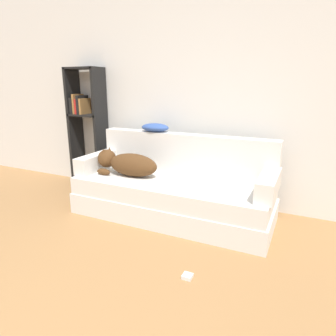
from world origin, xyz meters
name	(u,v)px	position (x,y,z in m)	size (l,w,h in m)	color
wall_back	(189,81)	(0.00, 2.99, 1.35)	(7.95, 0.06, 2.70)	silver
couch	(172,198)	(0.07, 2.39, 0.19)	(2.00, 0.80, 0.39)	silver
couch_backrest	(185,153)	(0.07, 2.72, 0.60)	(1.96, 0.15, 0.42)	silver
couch_arm_left	(97,162)	(-0.85, 2.38, 0.48)	(0.15, 0.61, 0.18)	silver
couch_arm_right	(269,185)	(1.00, 2.38, 0.48)	(0.15, 0.61, 0.18)	silver
dog	(127,164)	(-0.43, 2.34, 0.51)	(0.70, 0.26, 0.27)	#513319
laptop	(179,181)	(0.17, 2.36, 0.40)	(0.34, 0.31, 0.02)	silver
throw_pillow	(155,127)	(-0.29, 2.72, 0.85)	(0.32, 0.21, 0.09)	#335199
bookshelf	(86,120)	(-1.33, 2.81, 0.87)	(0.46, 0.26, 1.52)	black
power_adapter	(187,276)	(0.61, 1.49, 0.01)	(0.07, 0.07, 0.03)	silver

